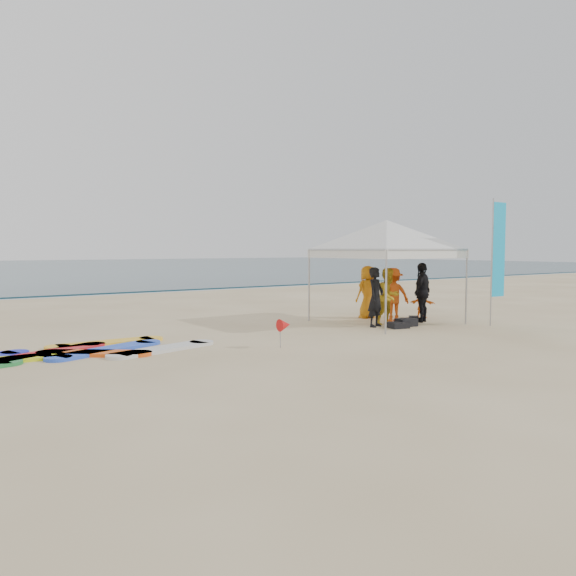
{
  "coord_description": "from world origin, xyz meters",
  "views": [
    {
      "loc": [
        -7.48,
        -8.73,
        2.17
      ],
      "look_at": [
        0.5,
        2.6,
        1.2
      ],
      "focal_mm": 35.0,
      "sensor_mm": 36.0,
      "label": 1
    }
  ],
  "objects_px": {
    "canopy_tent": "(387,220)",
    "marker_pennant": "(285,325)",
    "person_orange_b": "(368,292)",
    "person_black_b": "(422,292)",
    "person_seated": "(422,304)",
    "feather_flag": "(498,251)",
    "person_yellow": "(389,296)",
    "person_black_a": "(376,297)",
    "surfboard_spread": "(62,354)",
    "person_orange_a": "(393,295)"
  },
  "relations": [
    {
      "from": "canopy_tent",
      "to": "marker_pennant",
      "type": "relative_size",
      "value": 7.14
    },
    {
      "from": "person_orange_b",
      "to": "marker_pennant",
      "type": "xyz_separation_m",
      "value": [
        -5.13,
        -2.81,
        -0.33
      ]
    },
    {
      "from": "canopy_tent",
      "to": "person_black_b",
      "type": "bearing_deg",
      "value": -28.12
    },
    {
      "from": "canopy_tent",
      "to": "marker_pennant",
      "type": "height_order",
      "value": "canopy_tent"
    },
    {
      "from": "person_seated",
      "to": "feather_flag",
      "type": "xyz_separation_m",
      "value": [
        0.42,
        -2.39,
        1.67
      ]
    },
    {
      "from": "person_orange_b",
      "to": "person_seated",
      "type": "bearing_deg",
      "value": 151.74
    },
    {
      "from": "person_yellow",
      "to": "person_black_a",
      "type": "bearing_deg",
      "value": -174.09
    },
    {
      "from": "person_black_a",
      "to": "person_yellow",
      "type": "height_order",
      "value": "person_black_a"
    },
    {
      "from": "person_orange_b",
      "to": "person_seated",
      "type": "xyz_separation_m",
      "value": [
        1.46,
        -0.91,
        -0.39
      ]
    },
    {
      "from": "person_orange_b",
      "to": "feather_flag",
      "type": "distance_m",
      "value": 4.01
    },
    {
      "from": "feather_flag",
      "to": "person_seated",
      "type": "bearing_deg",
      "value": 99.93
    },
    {
      "from": "person_seated",
      "to": "feather_flag",
      "type": "relative_size",
      "value": 0.24
    },
    {
      "from": "feather_flag",
      "to": "surfboard_spread",
      "type": "distance_m",
      "value": 11.69
    },
    {
      "from": "person_seated",
      "to": "surfboard_spread",
      "type": "relative_size",
      "value": 0.15
    },
    {
      "from": "marker_pennant",
      "to": "person_orange_b",
      "type": "bearing_deg",
      "value": 28.75
    },
    {
      "from": "person_black_a",
      "to": "feather_flag",
      "type": "distance_m",
      "value": 3.74
    },
    {
      "from": "person_black_a",
      "to": "person_orange_b",
      "type": "height_order",
      "value": "person_black_a"
    },
    {
      "from": "person_black_a",
      "to": "person_black_b",
      "type": "height_order",
      "value": "person_black_b"
    },
    {
      "from": "person_black_b",
      "to": "marker_pennant",
      "type": "relative_size",
      "value": 2.77
    },
    {
      "from": "person_yellow",
      "to": "marker_pennant",
      "type": "xyz_separation_m",
      "value": [
        -4.53,
        -1.32,
        -0.32
      ]
    },
    {
      "from": "person_orange_a",
      "to": "person_black_b",
      "type": "relative_size",
      "value": 0.91
    },
    {
      "from": "person_orange_a",
      "to": "surfboard_spread",
      "type": "height_order",
      "value": "person_orange_a"
    },
    {
      "from": "feather_flag",
      "to": "marker_pennant",
      "type": "relative_size",
      "value": 5.61
    },
    {
      "from": "person_seated",
      "to": "canopy_tent",
      "type": "distance_m",
      "value": 3.11
    },
    {
      "from": "person_orange_a",
      "to": "person_black_b",
      "type": "bearing_deg",
      "value": 152.92
    },
    {
      "from": "feather_flag",
      "to": "surfboard_spread",
      "type": "xyz_separation_m",
      "value": [
        -11.27,
        2.31,
        -2.07
      ]
    },
    {
      "from": "person_black_a",
      "to": "canopy_tent",
      "type": "height_order",
      "value": "canopy_tent"
    },
    {
      "from": "person_yellow",
      "to": "feather_flag",
      "type": "relative_size",
      "value": 0.45
    },
    {
      "from": "person_yellow",
      "to": "surfboard_spread",
      "type": "xyz_separation_m",
      "value": [
        -8.79,
        0.5,
        -0.78
      ]
    },
    {
      "from": "person_orange_a",
      "to": "canopy_tent",
      "type": "bearing_deg",
      "value": 36.86
    },
    {
      "from": "person_black_a",
      "to": "person_orange_b",
      "type": "xyz_separation_m",
      "value": [
        1.18,
        1.57,
        -0.01
      ]
    },
    {
      "from": "person_black_a",
      "to": "feather_flag",
      "type": "height_order",
      "value": "feather_flag"
    },
    {
      "from": "canopy_tent",
      "to": "surfboard_spread",
      "type": "relative_size",
      "value": 0.77
    },
    {
      "from": "person_black_a",
      "to": "person_black_b",
      "type": "relative_size",
      "value": 0.94
    },
    {
      "from": "person_orange_b",
      "to": "canopy_tent",
      "type": "relative_size",
      "value": 0.36
    },
    {
      "from": "person_orange_a",
      "to": "person_seated",
      "type": "relative_size",
      "value": 1.84
    },
    {
      "from": "person_black_a",
      "to": "person_seated",
      "type": "distance_m",
      "value": 2.75
    },
    {
      "from": "person_orange_b",
      "to": "feather_flag",
      "type": "relative_size",
      "value": 0.46
    },
    {
      "from": "person_black_b",
      "to": "canopy_tent",
      "type": "distance_m",
      "value": 2.39
    },
    {
      "from": "person_yellow",
      "to": "feather_flag",
      "type": "xyz_separation_m",
      "value": [
        2.48,
        -1.8,
        1.29
      ]
    },
    {
      "from": "person_black_a",
      "to": "surfboard_spread",
      "type": "height_order",
      "value": "person_black_a"
    },
    {
      "from": "person_yellow",
      "to": "surfboard_spread",
      "type": "relative_size",
      "value": 0.27
    },
    {
      "from": "person_orange_a",
      "to": "person_orange_b",
      "type": "distance_m",
      "value": 0.98
    },
    {
      "from": "person_orange_a",
      "to": "marker_pennant",
      "type": "bearing_deg",
      "value": 41.08
    },
    {
      "from": "person_seated",
      "to": "marker_pennant",
      "type": "bearing_deg",
      "value": 85.21
    },
    {
      "from": "person_yellow",
      "to": "person_orange_b",
      "type": "xyz_separation_m",
      "value": [
        0.6,
        1.49,
        0.01
      ]
    },
    {
      "from": "person_yellow",
      "to": "person_seated",
      "type": "height_order",
      "value": "person_yellow"
    },
    {
      "from": "feather_flag",
      "to": "person_yellow",
      "type": "bearing_deg",
      "value": 143.95
    },
    {
      "from": "person_black_a",
      "to": "person_yellow",
      "type": "bearing_deg",
      "value": -12.52
    },
    {
      "from": "person_yellow",
      "to": "person_black_b",
      "type": "distance_m",
      "value": 1.28
    }
  ]
}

